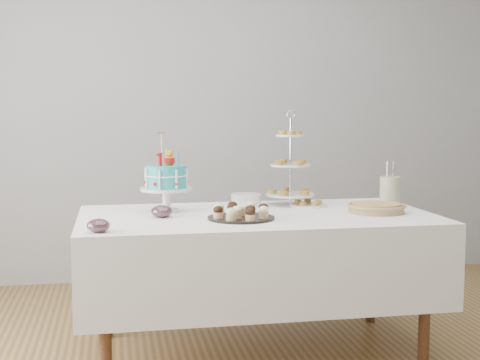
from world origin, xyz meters
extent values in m
cube|color=gray|center=(0.00, 2.00, 1.35)|extent=(5.00, 0.04, 2.70)
cube|color=white|center=(0.00, 0.30, 0.55)|extent=(1.92, 1.02, 0.45)
cylinder|color=brown|center=(-0.82, -0.07, 0.34)|extent=(0.06, 0.06, 0.67)
cylinder|color=brown|center=(0.82, -0.07, 0.34)|extent=(0.06, 0.06, 0.67)
cylinder|color=brown|center=(-0.82, 0.67, 0.34)|extent=(0.06, 0.06, 0.67)
cylinder|color=brown|center=(0.82, 0.67, 0.34)|extent=(0.06, 0.06, 0.67)
cylinder|color=#29AAB1|center=(-0.48, 0.47, 0.97)|extent=(0.23, 0.23, 0.12)
torus|color=white|center=(-0.48, 0.47, 0.97)|extent=(0.24, 0.24, 0.01)
cube|color=red|center=(-0.51, 0.45, 1.07)|extent=(0.02, 0.02, 0.07)
cylinder|color=blue|center=(-0.41, 0.47, 1.07)|extent=(0.01, 0.01, 0.07)
cylinder|color=silver|center=(-0.50, 0.50, 1.12)|extent=(0.00, 0.00, 0.18)
cylinder|color=gold|center=(-0.50, 0.50, 1.21)|extent=(0.05, 0.05, 0.01)
cylinder|color=black|center=(-0.12, 0.15, 0.78)|extent=(0.35, 0.35, 0.01)
ellipsoid|color=black|center=(-0.18, 0.15, 0.83)|extent=(0.05, 0.05, 0.04)
ellipsoid|color=#FDF5C4|center=(-0.05, 0.15, 0.83)|extent=(0.05, 0.05, 0.04)
cylinder|color=tan|center=(0.66, 0.23, 0.79)|extent=(0.30, 0.30, 0.04)
cylinder|color=#AB8542|center=(0.66, 0.23, 0.81)|extent=(0.27, 0.27, 0.02)
torus|color=tan|center=(0.66, 0.23, 0.81)|extent=(0.32, 0.32, 0.02)
cylinder|color=silver|center=(0.27, 0.61, 1.03)|extent=(0.01, 0.01, 0.52)
cylinder|color=white|center=(0.27, 0.61, 0.83)|extent=(0.29, 0.29, 0.01)
cylinder|color=white|center=(0.27, 0.61, 1.01)|extent=(0.24, 0.24, 0.01)
cylinder|color=white|center=(0.27, 0.61, 1.18)|extent=(0.18, 0.18, 0.01)
torus|color=silver|center=(0.27, 0.61, 1.31)|extent=(0.05, 0.01, 0.05)
cylinder|color=white|center=(0.01, 0.64, 0.80)|extent=(0.18, 0.18, 0.07)
cylinder|color=white|center=(0.36, 0.54, 0.78)|extent=(0.22, 0.22, 0.01)
ellipsoid|color=silver|center=(-0.84, -0.10, 0.80)|extent=(0.11, 0.11, 0.06)
cylinder|color=#510714|center=(-0.84, -0.10, 0.80)|extent=(0.08, 0.08, 0.03)
ellipsoid|color=silver|center=(-0.52, 0.28, 0.80)|extent=(0.11, 0.11, 0.07)
cylinder|color=#510714|center=(-0.52, 0.28, 0.80)|extent=(0.08, 0.08, 0.03)
cylinder|color=beige|center=(0.84, 0.46, 0.86)|extent=(0.12, 0.12, 0.17)
cylinder|color=beige|center=(0.90, 0.47, 0.87)|extent=(0.01, 0.01, 0.09)
camera|label=1|loc=(-0.76, -3.23, 1.34)|focal=50.00mm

